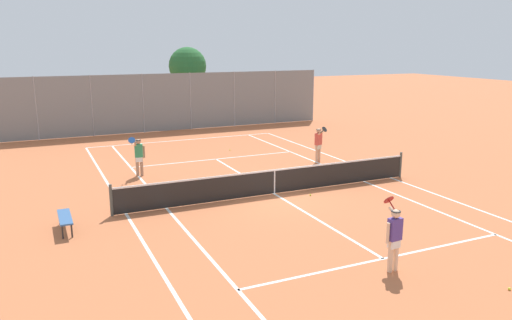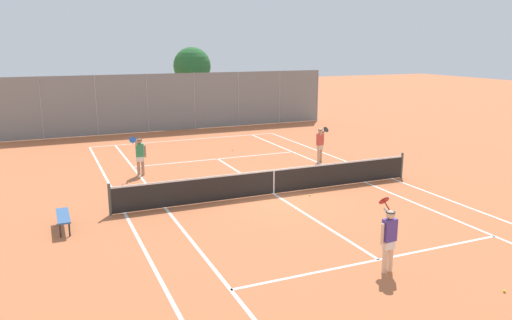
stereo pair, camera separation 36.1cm
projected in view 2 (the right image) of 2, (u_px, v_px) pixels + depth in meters
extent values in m
plane|color=#BC663D|center=(274.00, 194.00, 18.74)|extent=(120.00, 120.00, 0.00)
cube|color=silver|center=(187.00, 140.00, 29.38)|extent=(11.00, 0.10, 0.01)
cube|color=silver|center=(125.00, 213.00, 16.62)|extent=(0.10, 23.80, 0.01)
cube|color=silver|center=(392.00, 179.00, 20.87)|extent=(0.10, 23.80, 0.01)
cube|color=silver|center=(165.00, 208.00, 17.15)|extent=(0.10, 23.80, 0.01)
cube|color=silver|center=(365.00, 182.00, 20.34)|extent=(0.10, 23.80, 0.01)
cube|color=silver|center=(379.00, 260.00, 13.02)|extent=(8.26, 0.10, 0.01)
cube|color=silver|center=(218.00, 159.00, 24.46)|extent=(8.26, 0.10, 0.01)
cube|color=silver|center=(274.00, 194.00, 18.74)|extent=(0.10, 12.80, 0.01)
cylinder|color=#474C47|center=(110.00, 199.00, 16.32)|extent=(0.10, 0.10, 1.07)
cylinder|color=#474C47|center=(402.00, 165.00, 20.93)|extent=(0.10, 0.10, 1.07)
cube|color=black|center=(274.00, 182.00, 18.64)|extent=(11.90, 0.02, 0.89)
cube|color=white|center=(274.00, 170.00, 18.54)|extent=(11.90, 0.03, 0.06)
cube|color=white|center=(274.00, 183.00, 18.64)|extent=(0.05, 0.03, 0.89)
cylinder|color=beige|center=(385.00, 257.00, 12.20)|extent=(0.13, 0.13, 0.82)
cylinder|color=beige|center=(391.00, 256.00, 12.28)|extent=(0.13, 0.13, 0.82)
cube|color=white|center=(389.00, 244.00, 12.17)|extent=(0.30, 0.20, 0.24)
cube|color=#4C388C|center=(389.00, 230.00, 12.09)|extent=(0.36, 0.23, 0.56)
sphere|color=beige|center=(390.00, 215.00, 12.00)|extent=(0.22, 0.22, 0.22)
cylinder|color=black|center=(391.00, 212.00, 11.98)|extent=(0.23, 0.23, 0.02)
cylinder|color=beige|center=(382.00, 234.00, 12.00)|extent=(0.08, 0.08, 0.52)
cylinder|color=beige|center=(390.00, 216.00, 12.20)|extent=(0.12, 0.46, 0.35)
cylinder|color=maroon|center=(387.00, 206.00, 12.45)|extent=(0.05, 0.25, 0.22)
cylinder|color=maroon|center=(384.00, 201.00, 12.52)|extent=(0.30, 0.22, 0.23)
cylinder|color=tan|center=(143.00, 166.00, 21.36)|extent=(0.13, 0.13, 0.82)
cylinder|color=tan|center=(138.00, 166.00, 21.32)|extent=(0.13, 0.13, 0.82)
cube|color=white|center=(140.00, 158.00, 21.27)|extent=(0.31, 0.23, 0.24)
cube|color=#338C59|center=(140.00, 150.00, 21.18)|extent=(0.37, 0.26, 0.56)
sphere|color=tan|center=(139.00, 141.00, 21.10)|extent=(0.22, 0.22, 0.22)
cylinder|color=black|center=(139.00, 140.00, 21.08)|extent=(0.23, 0.23, 0.02)
cylinder|color=tan|center=(145.00, 151.00, 21.25)|extent=(0.08, 0.08, 0.52)
cylinder|color=tan|center=(136.00, 144.00, 20.96)|extent=(0.16, 0.46, 0.35)
cylinder|color=#1E4C99|center=(133.00, 142.00, 20.65)|extent=(0.08, 0.25, 0.22)
cylinder|color=#1E4C99|center=(133.00, 140.00, 20.51)|extent=(0.31, 0.24, 0.23)
cylinder|color=#D8A884|center=(321.00, 153.00, 23.86)|extent=(0.13, 0.13, 0.82)
cylinder|color=#D8A884|center=(319.00, 154.00, 23.73)|extent=(0.13, 0.13, 0.82)
cube|color=beige|center=(320.00, 147.00, 23.72)|extent=(0.33, 0.27, 0.24)
cube|color=#D84C3F|center=(320.00, 139.00, 23.64)|extent=(0.39, 0.31, 0.56)
sphere|color=#D8A884|center=(320.00, 131.00, 23.55)|extent=(0.22, 0.22, 0.22)
cylinder|color=black|center=(320.00, 130.00, 23.53)|extent=(0.23, 0.23, 0.02)
cylinder|color=#D8A884|center=(323.00, 140.00, 23.80)|extent=(0.08, 0.08, 0.52)
cylinder|color=#D8A884|center=(321.00, 134.00, 23.39)|extent=(0.25, 0.45, 0.35)
cylinder|color=black|center=(324.00, 132.00, 23.08)|extent=(0.12, 0.24, 0.22)
cylinder|color=black|center=(326.00, 129.00, 22.97)|extent=(0.33, 0.29, 0.23)
sphere|color=#D1DB33|center=(310.00, 195.00, 18.48)|extent=(0.07, 0.07, 0.07)
sphere|color=#D1DB33|center=(504.00, 291.00, 11.30)|extent=(0.07, 0.07, 0.07)
sphere|color=#D1DB33|center=(232.00, 150.00, 26.41)|extent=(0.07, 0.07, 0.07)
cube|color=#33598C|center=(63.00, 216.00, 15.05)|extent=(0.36, 1.50, 0.05)
cylinder|color=#262626|center=(67.00, 216.00, 15.72)|extent=(0.05, 0.05, 0.41)
cylinder|color=#262626|center=(69.00, 229.00, 14.58)|extent=(0.05, 0.05, 0.41)
cylinder|color=#262626|center=(58.00, 217.00, 15.63)|extent=(0.05, 0.05, 0.41)
cylinder|color=#262626|center=(60.00, 231.00, 14.49)|extent=(0.05, 0.05, 0.41)
cylinder|color=gray|center=(41.00, 108.00, 29.12)|extent=(0.08, 0.08, 3.70)
cylinder|color=gray|center=(96.00, 106.00, 30.32)|extent=(0.08, 0.08, 3.70)
cylinder|color=gray|center=(147.00, 103.00, 31.51)|extent=(0.08, 0.08, 3.70)
cylinder|color=gray|center=(194.00, 101.00, 32.71)|extent=(0.08, 0.08, 3.70)
cylinder|color=gray|center=(238.00, 99.00, 33.91)|extent=(0.08, 0.08, 3.70)
cylinder|color=gray|center=(279.00, 97.00, 35.11)|extent=(0.08, 0.08, 3.70)
cylinder|color=gray|center=(317.00, 95.00, 36.31)|extent=(0.08, 0.08, 3.70)
cube|color=slate|center=(171.00, 102.00, 32.11)|extent=(21.68, 0.02, 3.66)
cylinder|color=brown|center=(193.00, 100.00, 36.03)|extent=(0.22, 0.22, 3.06)
sphere|color=#26602D|center=(192.00, 66.00, 35.47)|extent=(2.65, 2.65, 2.65)
sphere|color=#26602D|center=(199.00, 70.00, 36.03)|extent=(1.53, 1.53, 1.53)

